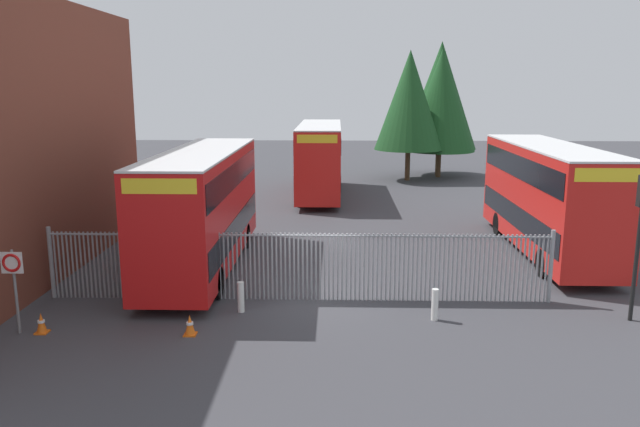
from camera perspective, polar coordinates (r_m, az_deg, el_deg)
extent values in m
plane|color=#3D3D42|center=(27.78, 0.22, -2.36)|extent=(100.00, 100.00, 0.00)
cylinder|color=gray|center=(21.79, -23.47, -4.34)|extent=(0.06, 0.06, 2.20)
cylinder|color=gray|center=(21.74, -23.14, -4.35)|extent=(0.06, 0.06, 2.20)
cylinder|color=gray|center=(21.68, -22.80, -4.37)|extent=(0.06, 0.06, 2.20)
cylinder|color=gray|center=(21.62, -22.46, -4.38)|extent=(0.06, 0.06, 2.20)
cylinder|color=gray|center=(21.57, -22.12, -4.40)|extent=(0.06, 0.06, 2.20)
cylinder|color=gray|center=(21.51, -21.78, -4.41)|extent=(0.06, 0.06, 2.20)
cylinder|color=gray|center=(21.46, -21.43, -4.42)|extent=(0.06, 0.06, 2.20)
cylinder|color=gray|center=(21.40, -21.09, -4.44)|extent=(0.06, 0.06, 2.20)
cylinder|color=gray|center=(21.35, -20.74, -4.45)|extent=(0.06, 0.06, 2.20)
cylinder|color=gray|center=(21.30, -20.39, -4.46)|extent=(0.06, 0.06, 2.20)
cylinder|color=gray|center=(21.24, -20.04, -4.47)|extent=(0.06, 0.06, 2.20)
cylinder|color=gray|center=(21.19, -19.69, -4.49)|extent=(0.06, 0.06, 2.20)
cylinder|color=gray|center=(21.14, -19.33, -4.50)|extent=(0.06, 0.06, 2.20)
cylinder|color=gray|center=(21.09, -18.98, -4.51)|extent=(0.06, 0.06, 2.20)
cylinder|color=gray|center=(21.05, -18.62, -4.53)|extent=(0.06, 0.06, 2.20)
cylinder|color=gray|center=(21.00, -18.26, -4.54)|extent=(0.06, 0.06, 2.20)
cylinder|color=gray|center=(20.95, -17.90, -4.55)|extent=(0.06, 0.06, 2.20)
cylinder|color=gray|center=(20.91, -17.54, -4.56)|extent=(0.06, 0.06, 2.20)
cylinder|color=gray|center=(20.86, -17.17, -4.57)|extent=(0.06, 0.06, 2.20)
cylinder|color=gray|center=(20.82, -16.81, -4.59)|extent=(0.06, 0.06, 2.20)
cylinder|color=gray|center=(20.77, -16.44, -4.60)|extent=(0.06, 0.06, 2.20)
cylinder|color=gray|center=(20.73, -16.07, -4.61)|extent=(0.06, 0.06, 2.20)
cylinder|color=gray|center=(20.69, -15.70, -4.62)|extent=(0.06, 0.06, 2.20)
cylinder|color=gray|center=(20.65, -15.33, -4.63)|extent=(0.06, 0.06, 2.20)
cylinder|color=gray|center=(20.61, -14.96, -4.64)|extent=(0.06, 0.06, 2.20)
cylinder|color=gray|center=(20.57, -14.58, -4.65)|extent=(0.06, 0.06, 2.20)
cylinder|color=gray|center=(20.53, -14.21, -4.66)|extent=(0.06, 0.06, 2.20)
cylinder|color=gray|center=(20.49, -13.83, -4.68)|extent=(0.06, 0.06, 2.20)
cylinder|color=gray|center=(20.46, -13.45, -4.69)|extent=(0.06, 0.06, 2.20)
cylinder|color=gray|center=(20.42, -13.07, -4.70)|extent=(0.06, 0.06, 2.20)
cylinder|color=gray|center=(20.39, -12.69, -4.71)|extent=(0.06, 0.06, 2.20)
cylinder|color=gray|center=(20.35, -12.31, -4.72)|extent=(0.06, 0.06, 2.20)
cylinder|color=gray|center=(20.32, -11.92, -4.73)|extent=(0.06, 0.06, 2.20)
cylinder|color=gray|center=(20.29, -11.54, -4.74)|extent=(0.06, 0.06, 2.20)
cylinder|color=gray|center=(20.26, -11.15, -4.75)|extent=(0.06, 0.06, 2.20)
cylinder|color=gray|center=(20.23, -10.76, -4.75)|extent=(0.06, 0.06, 2.20)
cylinder|color=gray|center=(20.20, -10.37, -4.76)|extent=(0.06, 0.06, 2.20)
cylinder|color=gray|center=(20.17, -9.98, -4.77)|extent=(0.06, 0.06, 2.20)
cylinder|color=gray|center=(20.14, -9.59, -4.78)|extent=(0.06, 0.06, 2.20)
cylinder|color=gray|center=(20.12, -9.20, -4.79)|extent=(0.06, 0.06, 2.20)
cylinder|color=gray|center=(20.09, -8.81, -4.80)|extent=(0.06, 0.06, 2.20)
cylinder|color=gray|center=(20.07, -8.41, -4.81)|extent=(0.06, 0.06, 2.20)
cylinder|color=gray|center=(20.04, -8.02, -4.81)|extent=(0.06, 0.06, 2.20)
cylinder|color=gray|center=(20.02, -7.62, -4.82)|extent=(0.06, 0.06, 2.20)
cylinder|color=gray|center=(20.00, -7.23, -4.83)|extent=(0.06, 0.06, 2.20)
cylinder|color=gray|center=(19.98, -6.83, -4.84)|extent=(0.06, 0.06, 2.20)
cylinder|color=gray|center=(19.96, -6.43, -4.84)|extent=(0.06, 0.06, 2.20)
cylinder|color=gray|center=(19.94, -6.03, -4.85)|extent=(0.06, 0.06, 2.20)
cylinder|color=gray|center=(19.92, -5.63, -4.86)|extent=(0.06, 0.06, 2.20)
cylinder|color=gray|center=(19.91, -5.23, -4.86)|extent=(0.06, 0.06, 2.20)
cylinder|color=gray|center=(19.89, -4.83, -4.87)|extent=(0.06, 0.06, 2.20)
cylinder|color=gray|center=(19.88, -4.43, -4.88)|extent=(0.06, 0.06, 2.20)
cylinder|color=gray|center=(19.86, -4.02, -4.88)|extent=(0.06, 0.06, 2.20)
cylinder|color=gray|center=(19.85, -3.62, -4.89)|extent=(0.06, 0.06, 2.20)
cylinder|color=gray|center=(19.84, -3.22, -4.89)|extent=(0.06, 0.06, 2.20)
cylinder|color=gray|center=(19.83, -2.81, -4.90)|extent=(0.06, 0.06, 2.20)
cylinder|color=gray|center=(19.82, -2.41, -4.90)|extent=(0.06, 0.06, 2.20)
cylinder|color=gray|center=(19.81, -2.00, -4.91)|extent=(0.06, 0.06, 2.20)
cylinder|color=gray|center=(19.80, -1.60, -4.91)|extent=(0.06, 0.06, 2.20)
cylinder|color=gray|center=(19.79, -1.19, -4.91)|extent=(0.06, 0.06, 2.20)
cylinder|color=gray|center=(19.79, -0.79, -4.92)|extent=(0.06, 0.06, 2.20)
cylinder|color=gray|center=(19.78, -0.38, -4.92)|extent=(0.06, 0.06, 2.20)
cylinder|color=gray|center=(19.78, 0.03, -4.92)|extent=(0.06, 0.06, 2.20)
cylinder|color=gray|center=(19.77, 0.43, -4.93)|extent=(0.06, 0.06, 2.20)
cylinder|color=gray|center=(19.77, 0.84, -4.93)|extent=(0.06, 0.06, 2.20)
cylinder|color=gray|center=(19.77, 1.25, -4.93)|extent=(0.06, 0.06, 2.20)
cylinder|color=gray|center=(19.77, 1.65, -4.94)|extent=(0.06, 0.06, 2.20)
cylinder|color=gray|center=(19.77, 2.06, -4.94)|extent=(0.06, 0.06, 2.20)
cylinder|color=gray|center=(19.77, 2.47, -4.94)|extent=(0.06, 0.06, 2.20)
cylinder|color=gray|center=(19.78, 2.87, -4.94)|extent=(0.06, 0.06, 2.20)
cylinder|color=gray|center=(19.78, 3.28, -4.94)|extent=(0.06, 0.06, 2.20)
cylinder|color=gray|center=(19.78, 3.69, -4.94)|extent=(0.06, 0.06, 2.20)
cylinder|color=gray|center=(19.79, 4.09, -4.94)|extent=(0.06, 0.06, 2.20)
cylinder|color=gray|center=(19.80, 4.50, -4.94)|extent=(0.06, 0.06, 2.20)
cylinder|color=gray|center=(19.80, 4.90, -4.94)|extent=(0.06, 0.06, 2.20)
cylinder|color=gray|center=(19.81, 5.31, -4.94)|extent=(0.06, 0.06, 2.20)
cylinder|color=gray|center=(19.82, 5.71, -4.94)|extent=(0.06, 0.06, 2.20)
cylinder|color=gray|center=(19.83, 6.12, -4.94)|extent=(0.06, 0.06, 2.20)
cylinder|color=gray|center=(19.85, 6.52, -4.94)|extent=(0.06, 0.06, 2.20)
cylinder|color=gray|center=(19.86, 6.92, -4.94)|extent=(0.06, 0.06, 2.20)
cylinder|color=gray|center=(19.87, 7.33, -4.94)|extent=(0.06, 0.06, 2.20)
cylinder|color=gray|center=(19.89, 7.73, -4.94)|extent=(0.06, 0.06, 2.20)
cylinder|color=gray|center=(19.90, 8.13, -4.94)|extent=(0.06, 0.06, 2.20)
cylinder|color=gray|center=(19.92, 8.53, -4.94)|extent=(0.06, 0.06, 2.20)
cylinder|color=gray|center=(19.94, 8.93, -4.93)|extent=(0.06, 0.06, 2.20)
cylinder|color=gray|center=(19.95, 9.33, -4.93)|extent=(0.06, 0.06, 2.20)
cylinder|color=gray|center=(19.97, 9.73, -4.93)|extent=(0.06, 0.06, 2.20)
cylinder|color=gray|center=(19.99, 10.13, -4.93)|extent=(0.06, 0.06, 2.20)
cylinder|color=gray|center=(20.02, 10.52, -4.92)|extent=(0.06, 0.06, 2.20)
cylinder|color=gray|center=(20.04, 10.92, -4.92)|extent=(0.06, 0.06, 2.20)
cylinder|color=gray|center=(20.06, 11.32, -4.92)|extent=(0.06, 0.06, 2.20)
cylinder|color=gray|center=(20.09, 11.71, -4.91)|extent=(0.06, 0.06, 2.20)
cylinder|color=gray|center=(20.11, 12.10, -4.91)|extent=(0.06, 0.06, 2.20)
cylinder|color=gray|center=(20.14, 12.50, -4.90)|extent=(0.06, 0.06, 2.20)
cylinder|color=gray|center=(20.16, 12.89, -4.90)|extent=(0.06, 0.06, 2.20)
cylinder|color=gray|center=(20.19, 13.28, -4.90)|extent=(0.06, 0.06, 2.20)
cylinder|color=gray|center=(20.22, 13.67, -4.89)|extent=(0.06, 0.06, 2.20)
cylinder|color=gray|center=(20.25, 14.06, -4.89)|extent=(0.06, 0.06, 2.20)
cylinder|color=gray|center=(20.28, 14.44, -4.88)|extent=(0.06, 0.06, 2.20)
cylinder|color=gray|center=(20.31, 14.83, -4.88)|extent=(0.06, 0.06, 2.20)
cylinder|color=gray|center=(20.35, 15.21, -4.87)|extent=(0.06, 0.06, 2.20)
cylinder|color=gray|center=(20.38, 15.60, -4.86)|extent=(0.06, 0.06, 2.20)
cylinder|color=gray|center=(20.41, 15.98, -4.86)|extent=(0.06, 0.06, 2.20)
cylinder|color=gray|center=(20.45, 16.36, -4.85)|extent=(0.06, 0.06, 2.20)
cylinder|color=gray|center=(20.48, 16.74, -4.85)|extent=(0.06, 0.06, 2.20)
cylinder|color=gray|center=(20.52, 17.12, -4.84)|extent=(0.06, 0.06, 2.20)
cylinder|color=gray|center=(20.56, 17.49, -4.83)|extent=(0.06, 0.06, 2.20)
cylinder|color=gray|center=(20.60, 17.87, -4.83)|extent=(0.06, 0.06, 2.20)
cylinder|color=gray|center=(20.64, 18.24, -4.82)|extent=(0.06, 0.06, 2.20)
cylinder|color=gray|center=(20.68, 18.61, -4.81)|extent=(0.06, 0.06, 2.20)
cylinder|color=gray|center=(20.72, 18.99, -4.80)|extent=(0.06, 0.06, 2.20)
cylinder|color=gray|center=(20.76, 19.35, -4.80)|extent=(0.06, 0.06, 2.20)
cylinder|color=gray|center=(20.81, 19.72, -4.79)|extent=(0.06, 0.06, 2.20)
cylinder|color=gray|center=(20.85, 20.09, -4.78)|extent=(0.06, 0.06, 2.20)
cylinder|color=gray|center=(20.89, 20.45, -4.77)|extent=(0.06, 0.06, 2.20)
cylinder|color=gray|center=(19.54, -2.02, -2.04)|extent=(15.94, 0.07, 0.07)
cylinder|color=gray|center=(21.78, -23.49, -4.15)|extent=(0.14, 0.14, 2.35)
cylinder|color=gray|center=(20.87, 20.47, -4.57)|extent=(0.14, 0.14, 2.35)
cube|color=red|center=(23.32, -10.76, 0.61)|extent=(2.50, 10.80, 4.00)
cube|color=black|center=(23.49, -10.69, -1.31)|extent=(2.54, 10.37, 0.90)
cube|color=black|center=(23.12, -10.88, 3.53)|extent=(2.54, 10.37, 0.90)
cube|color=yellow|center=(17.93, -14.55, 2.47)|extent=(2.12, 0.12, 0.44)
cube|color=silver|center=(23.02, -10.96, 5.57)|extent=(2.50, 10.80, 0.08)
cylinder|color=black|center=(20.91, -15.47, -6.10)|extent=(0.30, 1.04, 1.04)
cylinder|color=black|center=(20.38, -9.51, -6.29)|extent=(0.30, 1.04, 1.04)
cylinder|color=black|center=(26.78, -11.58, -1.99)|extent=(0.30, 1.04, 1.04)
cylinder|color=black|center=(26.37, -6.92, -2.05)|extent=(0.30, 1.04, 1.04)
cube|color=red|center=(26.70, 20.20, 1.49)|extent=(2.50, 10.80, 4.00)
cube|color=black|center=(26.85, 20.08, -0.19)|extent=(2.54, 10.37, 0.90)
cube|color=black|center=(26.53, 20.39, 4.04)|extent=(2.54, 10.37, 0.90)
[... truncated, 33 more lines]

